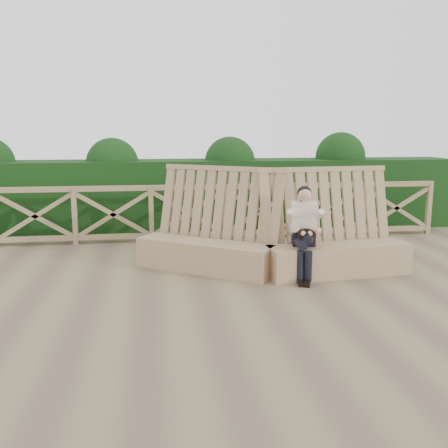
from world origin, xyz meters
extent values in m
plane|color=brown|center=(0.00, 0.00, 0.00)|extent=(60.00, 60.00, 0.00)
cube|color=#967956|center=(0.10, 1.33, 0.23)|extent=(2.05, 1.64, 0.46)
cube|color=#967956|center=(0.25, 1.56, 0.81)|extent=(2.02, 1.60, 1.58)
cube|color=#967956|center=(2.05, 0.83, 0.23)|extent=(2.19, 0.73, 0.46)
cube|color=#967956|center=(2.02, 1.10, 0.81)|extent=(2.19, 0.67, 1.58)
cube|color=black|center=(1.51, 0.87, 0.56)|extent=(0.36, 0.28, 0.20)
cube|color=beige|center=(1.52, 0.91, 0.87)|extent=(0.40, 0.31, 0.48)
sphere|color=tan|center=(1.51, 0.87, 1.22)|extent=(0.22, 0.22, 0.19)
sphere|color=black|center=(1.52, 0.90, 1.23)|extent=(0.24, 0.24, 0.21)
cylinder|color=black|center=(1.40, 0.69, 0.54)|extent=(0.20, 0.43, 0.14)
cylinder|color=black|center=(1.55, 0.69, 0.61)|extent=(0.20, 0.44, 0.15)
cylinder|color=black|center=(1.36, 0.49, 0.23)|extent=(0.12, 0.12, 0.46)
cylinder|color=black|center=(1.47, 0.46, 0.23)|extent=(0.12, 0.12, 0.46)
cube|color=black|center=(1.35, 0.41, 0.04)|extent=(0.11, 0.23, 0.07)
cube|color=black|center=(1.44, 0.38, 0.04)|extent=(0.11, 0.23, 0.07)
cube|color=black|center=(1.50, 0.70, 0.65)|extent=(0.26, 0.18, 0.16)
cube|color=black|center=(1.46, 0.56, 0.71)|extent=(0.08, 0.09, 0.11)
cube|color=#907354|center=(0.00, 3.50, 1.05)|extent=(10.10, 0.07, 0.10)
cube|color=#907354|center=(0.00, 3.50, 0.12)|extent=(10.10, 0.07, 0.10)
cube|color=black|center=(0.00, 4.70, 0.75)|extent=(12.00, 1.20, 1.50)
camera|label=1|loc=(-0.64, -6.06, 2.13)|focal=40.00mm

